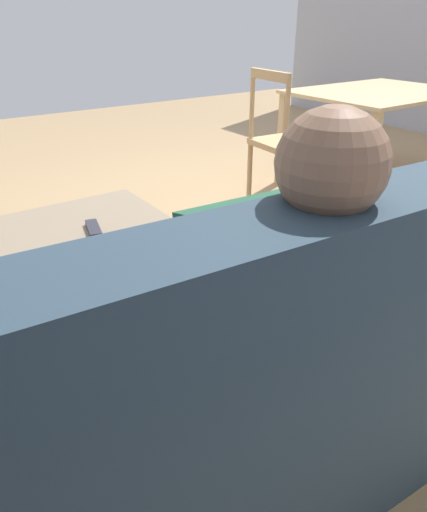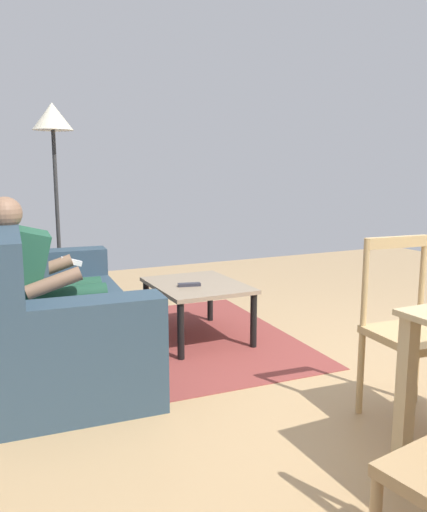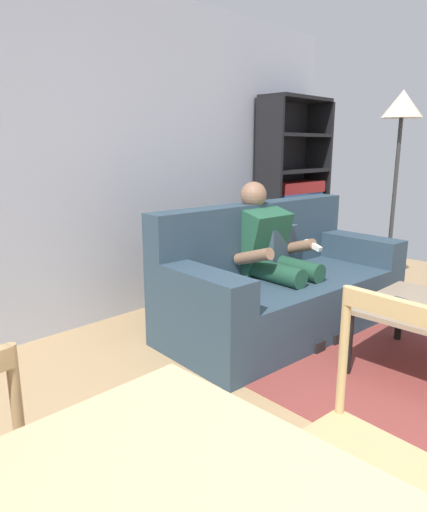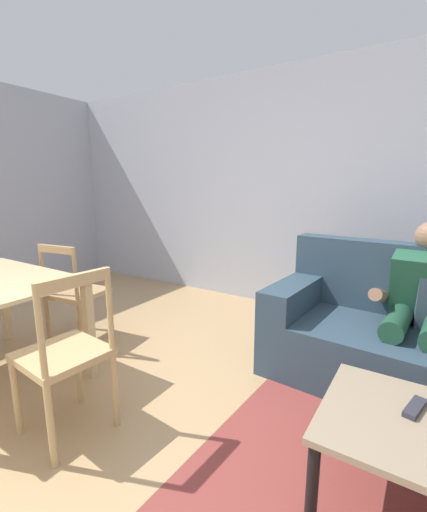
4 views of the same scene
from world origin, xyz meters
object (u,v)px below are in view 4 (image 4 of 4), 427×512
object	(u,v)px
person_lounging	(420,306)
dining_chair_near_wall	(76,293)
tv_remote	(415,408)
dining_chair_facing_couch	(65,355)
couch	(425,343)

from	to	relation	value
person_lounging	dining_chair_near_wall	bearing A→B (deg)	-162.30
person_lounging	tv_remote	xyz separation A→B (m)	(0.03, -1.03, -0.14)
dining_chair_facing_couch	dining_chair_near_wall	bearing A→B (deg)	142.02
dining_chair_near_wall	dining_chair_facing_couch	xyz separation A→B (m)	(0.97, -0.76, 0.02)
person_lounging	couch	bearing A→B (deg)	-23.27
tv_remote	dining_chair_near_wall	xyz separation A→B (m)	(-2.61, 0.20, 0.00)
tv_remote	dining_chair_facing_couch	bearing A→B (deg)	32.53
couch	dining_chair_facing_couch	xyz separation A→B (m)	(-1.67, -1.56, 0.13)
person_lounging	tv_remote	bearing A→B (deg)	-88.44
tv_remote	dining_chair_facing_couch	world-z (taller)	dining_chair_facing_couch
dining_chair_near_wall	couch	bearing A→B (deg)	16.89
person_lounging	tv_remote	distance (m)	1.04
tv_remote	dining_chair_near_wall	size ratio (longest dim) A/B	0.19
person_lounging	tv_remote	world-z (taller)	person_lounging
tv_remote	dining_chair_facing_couch	size ratio (longest dim) A/B	0.18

